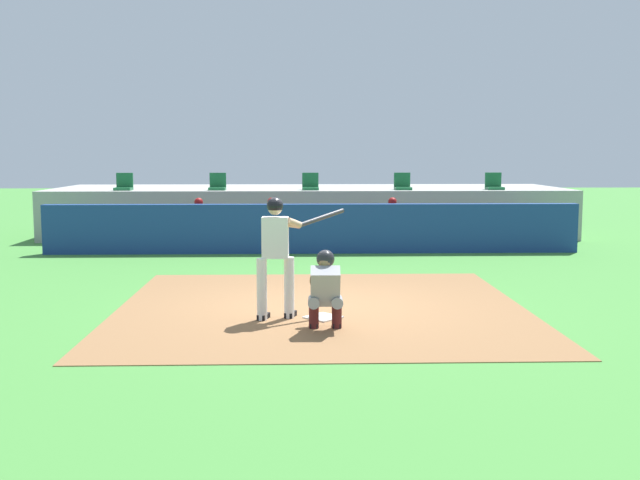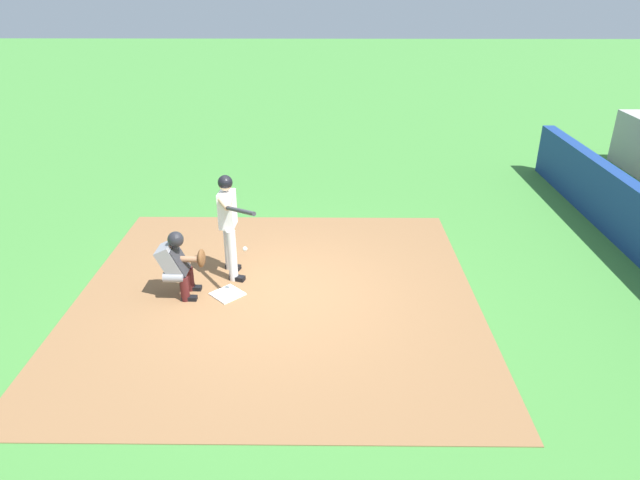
# 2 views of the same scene
# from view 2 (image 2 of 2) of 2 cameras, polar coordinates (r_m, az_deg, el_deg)

# --- Properties ---
(ground_plane) EXTENTS (80.00, 80.00, 0.00)m
(ground_plane) POSITION_cam_2_polar(r_m,az_deg,el_deg) (9.17, -4.40, -5.64)
(ground_plane) COLOR #428438
(dirt_infield) EXTENTS (6.40, 6.40, 0.01)m
(dirt_infield) POSITION_cam_2_polar(r_m,az_deg,el_deg) (9.16, -4.40, -5.61)
(dirt_infield) COLOR olive
(dirt_infield) RESTS_ON ground
(home_plate) EXTENTS (0.62, 0.62, 0.02)m
(home_plate) POSITION_cam_2_polar(r_m,az_deg,el_deg) (9.26, -9.37, -5.43)
(home_plate) COLOR white
(home_plate) RESTS_ON dirt_infield
(batter_at_plate) EXTENTS (1.32, 0.76, 1.80)m
(batter_at_plate) POSITION_cam_2_polar(r_m,az_deg,el_deg) (9.39, -9.26, 2.00)
(batter_at_plate) COLOR silver
(batter_at_plate) RESTS_ON ground
(catcher_crouched) EXTENTS (0.49, 1.44, 1.13)m
(catcher_crouched) POSITION_cam_2_polar(r_m,az_deg,el_deg) (9.13, -14.12, -2.15)
(catcher_crouched) COLOR gray
(catcher_crouched) RESTS_ON ground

